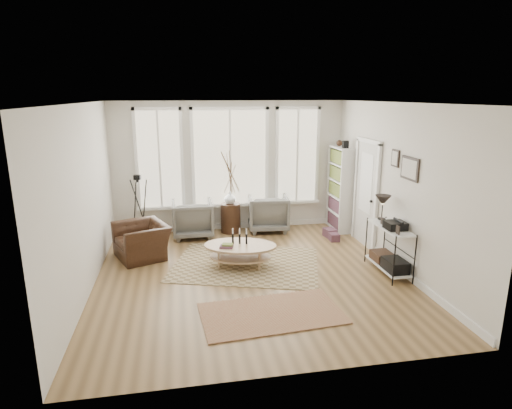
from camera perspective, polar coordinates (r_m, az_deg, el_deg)
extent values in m
plane|color=olive|center=(7.48, -0.69, -9.40)|extent=(5.50, 5.50, 0.00)
plane|color=white|center=(6.84, -0.76, 13.40)|extent=(5.50, 5.50, 0.00)
cube|color=silver|center=(9.69, -3.47, 5.08)|extent=(5.20, 0.04, 2.90)
cube|color=silver|center=(4.45, 5.28, -6.37)|extent=(5.20, 0.04, 2.90)
cube|color=silver|center=(7.08, -21.95, 0.53)|extent=(0.04, 5.50, 2.90)
cube|color=silver|center=(7.88, 18.28, 2.18)|extent=(0.04, 5.50, 2.90)
cube|color=white|center=(10.01, -3.34, -2.81)|extent=(5.10, 0.04, 0.12)
cube|color=white|center=(8.26, 17.43, -7.28)|extent=(0.03, 5.40, 0.12)
cube|color=tan|center=(9.64, -3.47, 6.23)|extent=(1.60, 0.03, 2.10)
cube|color=tan|center=(9.58, -12.75, 5.85)|extent=(0.90, 0.03, 2.10)
cube|color=tan|center=(9.95, 5.48, 6.44)|extent=(0.90, 0.03, 2.10)
cube|color=white|center=(9.62, -3.45, 6.22)|extent=(1.74, 0.06, 2.24)
cube|color=white|center=(9.57, -12.76, 5.83)|extent=(1.04, 0.06, 2.24)
cube|color=white|center=(9.93, 5.51, 6.43)|extent=(1.04, 0.06, 2.24)
cube|color=white|center=(9.82, -3.35, -0.05)|extent=(4.10, 0.12, 0.06)
cube|color=silver|center=(8.95, 14.48, 1.24)|extent=(0.04, 0.88, 2.10)
cube|color=white|center=(8.89, 14.46, 2.80)|extent=(0.01, 0.55, 1.20)
cube|color=white|center=(8.51, 15.75, 0.49)|extent=(0.06, 0.08, 2.18)
cube|color=white|center=(9.38, 13.16, 1.91)|extent=(0.06, 0.08, 2.18)
cube|color=white|center=(8.77, 14.84, 8.19)|extent=(0.06, 1.06, 0.08)
sphere|color=black|center=(8.65, 15.09, 0.41)|extent=(0.06, 0.06, 0.06)
cube|color=white|center=(9.51, 11.99, 1.53)|extent=(0.30, 0.03, 1.90)
cube|color=white|center=(10.25, 10.28, 2.54)|extent=(0.30, 0.03, 1.90)
cube|color=white|center=(9.93, 11.91, 2.08)|extent=(0.02, 0.85, 1.90)
cube|color=white|center=(9.88, 11.10, 2.06)|extent=(0.30, 0.81, 1.90)
cube|color=maroon|center=(9.88, 11.10, 2.06)|extent=(0.24, 0.75, 1.76)
cube|color=black|center=(9.53, 11.84, 7.86)|extent=(0.12, 0.10, 0.16)
sphere|color=#351E13|center=(9.85, 11.07, 8.04)|extent=(0.14, 0.14, 0.14)
cube|color=white|center=(7.90, 17.14, -7.80)|extent=(0.37, 1.07, 0.03)
cube|color=white|center=(7.67, 17.52, -2.95)|extent=(0.37, 1.07, 0.02)
cylinder|color=black|center=(7.28, 17.95, -7.22)|extent=(0.02, 0.02, 0.85)
cylinder|color=black|center=(7.45, 20.41, -6.93)|extent=(0.02, 0.02, 0.85)
cylinder|color=black|center=(8.16, 14.48, -4.60)|extent=(0.02, 0.02, 0.85)
cylinder|color=black|center=(8.32, 16.74, -4.40)|extent=(0.02, 0.02, 0.85)
cylinder|color=black|center=(7.95, 16.39, -1.84)|extent=(0.14, 0.14, 0.02)
cylinder|color=black|center=(7.92, 16.46, -0.86)|extent=(0.02, 0.02, 0.30)
cone|color=black|center=(7.87, 16.57, 0.54)|extent=(0.28, 0.28, 0.18)
cube|color=black|center=(7.52, 18.09, -2.66)|extent=(0.32, 0.30, 0.13)
cube|color=black|center=(7.66, 18.05, -7.71)|extent=(0.32, 0.45, 0.20)
cube|color=#351E13|center=(8.05, 16.47, -6.64)|extent=(0.32, 0.40, 0.16)
cube|color=black|center=(7.25, 18.40, -3.24)|extent=(0.02, 0.10, 0.14)
cube|color=black|center=(7.70, 16.50, -2.13)|extent=(0.02, 0.10, 0.12)
cube|color=black|center=(7.45, 19.84, 4.52)|extent=(0.03, 0.52, 0.38)
cube|color=silver|center=(7.44, 19.74, 4.52)|extent=(0.01, 0.44, 0.30)
cube|color=black|center=(7.87, 18.10, 5.89)|extent=(0.03, 0.24, 0.30)
cube|color=silver|center=(7.86, 18.00, 5.89)|extent=(0.01, 0.18, 0.24)
cube|color=brown|center=(7.93, -1.34, -7.92)|extent=(3.05, 2.62, 0.01)
cube|color=brown|center=(6.27, 2.09, -14.27)|extent=(2.07, 1.26, 0.01)
ellipsoid|color=tan|center=(7.79, -2.12, -6.94)|extent=(1.25, 0.96, 0.03)
ellipsoid|color=tan|center=(7.71, -2.13, -5.52)|extent=(1.46, 1.12, 0.04)
cylinder|color=tan|center=(7.56, -4.62, -7.67)|extent=(0.04, 0.04, 0.37)
cylinder|color=tan|center=(7.65, 0.80, -7.32)|extent=(0.04, 0.04, 0.37)
cylinder|color=tan|center=(7.94, -4.93, -6.56)|extent=(0.04, 0.04, 0.37)
cylinder|color=tan|center=(8.03, 0.23, -6.25)|extent=(0.04, 0.04, 0.37)
cylinder|color=black|center=(7.71, -3.11, -4.65)|extent=(0.04, 0.04, 0.19)
cylinder|color=black|center=(7.72, -2.19, -4.60)|extent=(0.04, 0.04, 0.19)
cylinder|color=black|center=(7.74, -1.29, -4.55)|extent=(0.04, 0.04, 0.19)
cube|color=#2E542F|center=(7.58, -3.89, -5.49)|extent=(0.23, 0.16, 0.06)
imported|color=slate|center=(9.43, -8.44, -1.87)|extent=(0.86, 0.89, 0.80)
imported|color=slate|center=(9.76, 1.61, -1.07)|extent=(0.97, 0.99, 0.83)
cylinder|color=#351E13|center=(9.65, -3.40, -1.78)|extent=(0.44, 0.44, 0.66)
imported|color=silver|center=(9.53, -3.49, 0.93)|extent=(0.29, 0.29, 0.28)
imported|color=#351E13|center=(8.45, -14.97, -4.68)|extent=(1.26, 1.20, 0.65)
cylinder|color=black|center=(9.22, -15.52, 3.08)|extent=(0.06, 0.06, 0.06)
cube|color=black|center=(9.21, -15.55, 3.51)|extent=(0.16, 0.13, 0.10)
cylinder|color=black|center=(9.13, -15.59, 3.41)|extent=(0.06, 0.08, 0.06)
cube|color=maroon|center=(9.51, 9.82, -3.73)|extent=(0.27, 0.32, 0.18)
cube|color=maroon|center=(9.29, 10.36, -4.28)|extent=(0.20, 0.25, 0.16)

